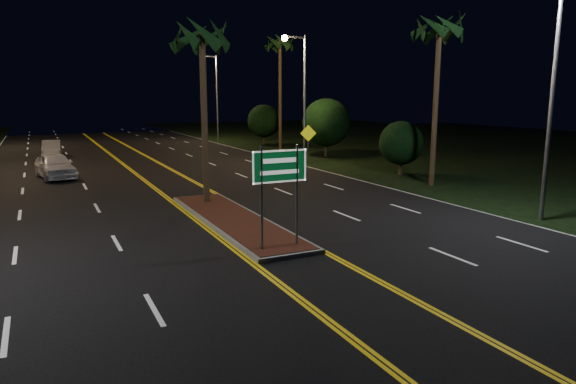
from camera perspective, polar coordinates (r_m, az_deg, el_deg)
ground at (r=13.93m, az=4.04°, el=-9.63°), size 120.00×120.00×0.00m
grass_right at (r=51.75m, az=19.20°, el=4.73°), size 40.00×110.00×0.01m
median_island at (r=20.01m, az=-6.04°, el=-3.10°), size 2.25×10.25×0.17m
highway_sign at (r=15.73m, az=-0.94°, el=1.81°), size 1.80×0.08×3.20m
streetlight_right_near at (r=21.75m, az=26.88°, el=11.73°), size 1.91×0.44×9.00m
streetlight_right_mid at (r=37.48m, az=1.34°, el=11.94°), size 1.91×0.44×9.00m
streetlight_right_far at (r=56.00m, az=-8.29°, el=11.41°), size 1.91×0.44×9.00m
palm_median at (r=22.89m, az=-9.55°, el=16.67°), size 2.40×2.40×8.30m
palm_right_near at (r=28.79m, az=16.49°, el=17.01°), size 2.40×2.40×9.30m
palm_right_far at (r=45.81m, az=-0.90°, el=16.08°), size 2.40×2.40×10.30m
shrub_near at (r=32.42m, az=12.45°, el=5.32°), size 2.70×2.70×3.30m
shrub_mid at (r=40.91m, az=4.27°, el=7.70°), size 3.78×3.78×4.62m
shrub_far at (r=51.55m, az=-2.72°, el=7.89°), size 3.24×3.24×3.96m
car_near at (r=33.29m, az=-24.49°, el=2.90°), size 3.07×5.58×1.76m
car_far at (r=45.73m, az=-24.79°, el=4.57°), size 2.17×4.56×1.49m
warning_sign at (r=36.82m, az=2.26°, el=5.98°), size 1.12×0.36×2.76m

